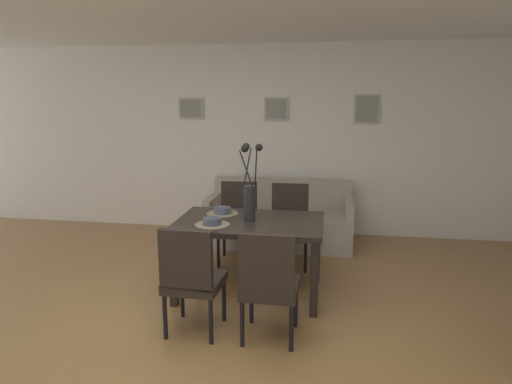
{
  "coord_description": "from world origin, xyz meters",
  "views": [
    {
      "loc": [
        1.01,
        -3.04,
        1.92
      ],
      "look_at": [
        0.29,
        1.43,
        0.95
      ],
      "focal_mm": 31.75,
      "sensor_mm": 36.0,
      "label": 1
    }
  ],
  "objects_px": {
    "framed_picture_left": "(191,108)",
    "framed_picture_center": "(276,109)",
    "dining_chair_near_left": "(191,275)",
    "dining_chair_near_right": "(238,218)",
    "dining_table": "(250,229)",
    "sofa": "(280,222)",
    "bowl_near_left": "(212,221)",
    "dining_chair_far_left": "(269,281)",
    "dining_chair_far_right": "(289,221)",
    "centerpiece_vase": "(250,192)",
    "framed_picture_right": "(367,109)",
    "bowl_near_right": "(222,210)"
  },
  "relations": [
    {
      "from": "bowl_near_left",
      "to": "framed_picture_left",
      "type": "height_order",
      "value": "framed_picture_left"
    },
    {
      "from": "dining_chair_near_right",
      "to": "framed_picture_left",
      "type": "relative_size",
      "value": 2.64
    },
    {
      "from": "dining_table",
      "to": "sofa",
      "type": "xyz_separation_m",
      "value": [
        0.12,
        1.62,
        -0.37
      ]
    },
    {
      "from": "dining_table",
      "to": "dining_chair_near_right",
      "type": "distance_m",
      "value": 0.94
    },
    {
      "from": "bowl_near_right",
      "to": "framed_picture_center",
      "type": "distance_m",
      "value": 2.15
    },
    {
      "from": "bowl_near_left",
      "to": "sofa",
      "type": "distance_m",
      "value": 1.94
    },
    {
      "from": "framed_picture_center",
      "to": "centerpiece_vase",
      "type": "bearing_deg",
      "value": -89.97
    },
    {
      "from": "dining_table",
      "to": "framed_picture_left",
      "type": "height_order",
      "value": "framed_picture_left"
    },
    {
      "from": "dining_chair_near_right",
      "to": "bowl_near_left",
      "type": "height_order",
      "value": "dining_chair_near_right"
    },
    {
      "from": "bowl_near_left",
      "to": "dining_chair_far_left",
      "type": "bearing_deg",
      "value": -47.05
    },
    {
      "from": "centerpiece_vase",
      "to": "bowl_near_left",
      "type": "distance_m",
      "value": 0.45
    },
    {
      "from": "dining_table",
      "to": "framed_picture_center",
      "type": "distance_m",
      "value": 2.36
    },
    {
      "from": "dining_chair_far_right",
      "to": "bowl_near_right",
      "type": "height_order",
      "value": "dining_chair_far_right"
    },
    {
      "from": "dining_chair_near_right",
      "to": "framed_picture_left",
      "type": "height_order",
      "value": "framed_picture_left"
    },
    {
      "from": "framed_picture_right",
      "to": "centerpiece_vase",
      "type": "bearing_deg",
      "value": -119.81
    },
    {
      "from": "dining_chair_near_right",
      "to": "dining_chair_far_right",
      "type": "distance_m",
      "value": 0.6
    },
    {
      "from": "sofa",
      "to": "dining_chair_near_left",
      "type": "bearing_deg",
      "value": -100.09
    },
    {
      "from": "dining_chair_near_left",
      "to": "dining_chair_near_right",
      "type": "xyz_separation_m",
      "value": [
        0.03,
        1.75,
        0.0
      ]
    },
    {
      "from": "dining_table",
      "to": "framed_picture_center",
      "type": "bearing_deg",
      "value": 90.0
    },
    {
      "from": "sofa",
      "to": "framed_picture_right",
      "type": "height_order",
      "value": "framed_picture_right"
    },
    {
      "from": "bowl_near_right",
      "to": "framed_picture_left",
      "type": "xyz_separation_m",
      "value": [
        -0.89,
        1.9,
        0.95
      ]
    },
    {
      "from": "dining_table",
      "to": "framed_picture_left",
      "type": "xyz_separation_m",
      "value": [
        -1.2,
        2.1,
        1.08
      ]
    },
    {
      "from": "dining_chair_near_right",
      "to": "dining_chair_far_left",
      "type": "height_order",
      "value": "same"
    },
    {
      "from": "dining_table",
      "to": "dining_chair_near_right",
      "type": "height_order",
      "value": "dining_chair_near_right"
    },
    {
      "from": "dining_chair_near_right",
      "to": "bowl_near_right",
      "type": "height_order",
      "value": "dining_chair_near_right"
    },
    {
      "from": "framed_picture_right",
      "to": "sofa",
      "type": "bearing_deg",
      "value": -156.0
    },
    {
      "from": "framed_picture_center",
      "to": "framed_picture_right",
      "type": "distance_m",
      "value": 1.2
    },
    {
      "from": "dining_chair_far_left",
      "to": "dining_chair_far_right",
      "type": "distance_m",
      "value": 1.73
    },
    {
      "from": "dining_chair_far_right",
      "to": "framed_picture_right",
      "type": "distance_m",
      "value": 1.96
    },
    {
      "from": "framed_picture_left",
      "to": "framed_picture_right",
      "type": "height_order",
      "value": "framed_picture_right"
    },
    {
      "from": "dining_chair_far_right",
      "to": "framed_picture_left",
      "type": "height_order",
      "value": "framed_picture_left"
    },
    {
      "from": "dining_chair_far_left",
      "to": "framed_picture_center",
      "type": "distance_m",
      "value": 3.23
    },
    {
      "from": "centerpiece_vase",
      "to": "framed_picture_center",
      "type": "relative_size",
      "value": 2.23
    },
    {
      "from": "dining_chair_near_right",
      "to": "dining_chair_far_left",
      "type": "distance_m",
      "value": 1.85
    },
    {
      "from": "framed_picture_left",
      "to": "framed_picture_center",
      "type": "xyz_separation_m",
      "value": [
        1.2,
        -0.0,
        -0.0
      ]
    },
    {
      "from": "centerpiece_vase",
      "to": "bowl_near_right",
      "type": "xyz_separation_m",
      "value": [
        -0.32,
        0.2,
        -0.24
      ]
    },
    {
      "from": "framed_picture_left",
      "to": "dining_table",
      "type": "bearing_deg",
      "value": -60.19
    },
    {
      "from": "framed_picture_center",
      "to": "dining_chair_far_left",
      "type": "bearing_deg",
      "value": -84.15
    },
    {
      "from": "sofa",
      "to": "framed_picture_right",
      "type": "relative_size",
      "value": 4.85
    },
    {
      "from": "dining_table",
      "to": "framed_picture_left",
      "type": "distance_m",
      "value": 2.65
    },
    {
      "from": "dining_chair_far_left",
      "to": "dining_chair_far_right",
      "type": "bearing_deg",
      "value": 89.81
    },
    {
      "from": "dining_table",
      "to": "dining_chair_far_left",
      "type": "relative_size",
      "value": 1.52
    },
    {
      "from": "dining_chair_far_left",
      "to": "centerpiece_vase",
      "type": "xyz_separation_m",
      "value": [
        -0.3,
        0.87,
        0.51
      ]
    },
    {
      "from": "bowl_near_left",
      "to": "framed_picture_left",
      "type": "relative_size",
      "value": 0.49
    },
    {
      "from": "dining_chair_far_left",
      "to": "centerpiece_vase",
      "type": "distance_m",
      "value": 1.05
    },
    {
      "from": "framed_picture_left",
      "to": "dining_chair_far_right",
      "type": "bearing_deg",
      "value": -39.39
    },
    {
      "from": "dining_chair_far_right",
      "to": "bowl_near_left",
      "type": "height_order",
      "value": "dining_chair_far_right"
    },
    {
      "from": "framed_picture_center",
      "to": "dining_chair_near_left",
      "type": "bearing_deg",
      "value": -96.17
    },
    {
      "from": "bowl_near_right",
      "to": "framed_picture_center",
      "type": "height_order",
      "value": "framed_picture_center"
    },
    {
      "from": "bowl_near_left",
      "to": "dining_chair_near_left",
      "type": "bearing_deg",
      "value": -90.46
    }
  ]
}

